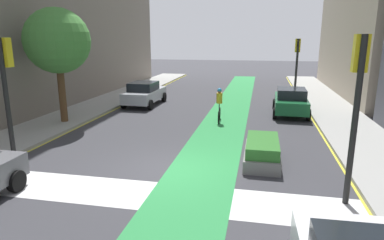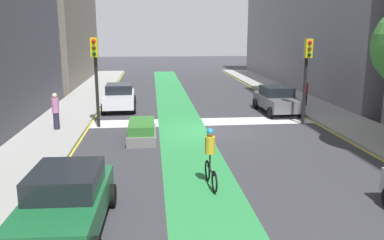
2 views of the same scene
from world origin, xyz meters
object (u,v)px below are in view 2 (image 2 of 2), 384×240
Objects in this scene: car_grey_left_near at (277,100)px; pedestrian_sidewalk_right_a at (56,111)px; cyclist_in_lane at (210,156)px; car_green_right_far at (66,201)px; car_white_right_near at (119,97)px; median_planter at (142,131)px; traffic_signal_near_left at (307,65)px; traffic_signal_near_right at (95,65)px; pedestrian_sidewalk_left_a at (305,92)px.

car_grey_left_near is 2.39× the size of pedestrian_sidewalk_right_a.
car_green_right_far is at bearing 34.70° from cyclist_in_lane.
car_green_right_far is at bearing 89.67° from car_white_right_near.
cyclist_in_lane is at bearing 111.76° from median_planter.
car_green_right_far is 8.61m from median_planter.
traffic_signal_near_right is at bearing -2.15° from traffic_signal_near_left.
car_white_right_near is at bearing -27.71° from traffic_signal_near_left.
pedestrian_sidewalk_left_a is at bearing -146.92° from car_grey_left_near.
traffic_signal_near_left is 2.39× the size of cyclist_in_lane.
pedestrian_sidewalk_right_a is (12.56, 0.41, -2.04)m from traffic_signal_near_left.
car_grey_left_near is at bearing 33.08° from pedestrian_sidewalk_left_a.
car_grey_left_near is at bearing -116.84° from cyclist_in_lane.
traffic_signal_near_left is 5.52m from pedestrian_sidewalk_left_a.
traffic_signal_near_right is at bearing 19.03° from pedestrian_sidewalk_left_a.
traffic_signal_near_left reaches higher than pedestrian_sidewalk_right_a.
traffic_signal_near_left is 12.73m from pedestrian_sidewalk_right_a.
pedestrian_sidewalk_right_a is (12.11, 3.63, 0.26)m from car_grey_left_near.
pedestrian_sidewalk_right_a is (2.61, 5.64, 0.26)m from car_white_right_near.
pedestrian_sidewalk_right_a is 0.65× the size of median_planter.
car_green_right_far is 1.56× the size of median_planter.
car_green_right_far is at bearing 52.33° from pedestrian_sidewalk_left_a.
car_grey_left_near is 2.79m from pedestrian_sidewalk_left_a.
cyclist_in_lane is (-4.55, 8.40, -2.19)m from traffic_signal_near_right.
car_white_right_near is 11.84m from pedestrian_sidewalk_left_a.
car_grey_left_near is at bearing 168.02° from car_white_right_near.
traffic_signal_near_right reaches higher than pedestrian_sidewalk_left_a.
median_planter is (2.29, -5.73, -0.57)m from cyclist_in_lane.
car_grey_left_near is at bearing -163.33° from pedestrian_sidewalk_right_a.
pedestrian_sidewalk_right_a reaches higher than car_white_right_near.
pedestrian_sidewalk_left_a is 0.60× the size of median_planter.
pedestrian_sidewalk_right_a is at bearing 1.88° from traffic_signal_near_left.
car_white_right_near is 1.00× the size of car_grey_left_near.
car_green_right_far is at bearing 79.07° from median_planter.
car_green_right_far is at bearing 46.83° from traffic_signal_near_left.
median_planter is at bearing 101.62° from car_white_right_near.
car_green_right_far is 2.59× the size of pedestrian_sidewalk_left_a.
pedestrian_sidewalk_right_a is at bearing 19.61° from pedestrian_sidewalk_left_a.
car_grey_left_near is 2.29× the size of cyclist_in_lane.
car_white_right_near is 13.77m from cyclist_in_lane.
traffic_signal_near_right is 2.93m from pedestrian_sidewalk_right_a.
pedestrian_sidewalk_right_a reaches higher than median_planter.
pedestrian_sidewalk_right_a is 4.59m from median_planter.
pedestrian_sidewalk_right_a reaches higher than car_green_right_far.
cyclist_in_lane is (-3.92, -2.71, 0.17)m from car_green_right_far.
car_white_right_near is (-0.73, -4.83, -2.36)m from traffic_signal_near_right.
traffic_signal_near_right is at bearing -86.74° from car_green_right_far.
traffic_signal_near_left is at bearing 68.37° from pedestrian_sidewalk_left_a.
cyclist_in_lane is at bearing 57.84° from pedestrian_sidewalk_left_a.
car_white_right_near is 2.39× the size of pedestrian_sidewalk_right_a.
cyclist_in_lane is 15.04m from pedestrian_sidewalk_left_a.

